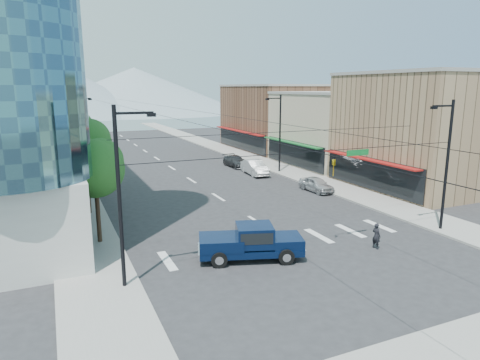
% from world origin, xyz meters
% --- Properties ---
extents(ground, '(160.00, 160.00, 0.00)m').
position_xyz_m(ground, '(0.00, 0.00, 0.00)').
color(ground, '#28282B').
rests_on(ground, ground).
extents(sidewalk_left, '(4.00, 120.00, 0.15)m').
position_xyz_m(sidewalk_left, '(-12.00, 40.00, 0.07)').
color(sidewalk_left, gray).
rests_on(sidewalk_left, ground).
extents(sidewalk_right, '(4.00, 120.00, 0.15)m').
position_xyz_m(sidewalk_right, '(12.00, 40.00, 0.07)').
color(sidewalk_right, gray).
rests_on(sidewalk_right, ground).
extents(sidewalk_cross, '(28.00, 4.00, 0.15)m').
position_xyz_m(sidewalk_cross, '(0.00, -12.00, 0.07)').
color(sidewalk_cross, gray).
rests_on(sidewalk_cross, ground).
extents(shop_near, '(12.00, 14.00, 11.00)m').
position_xyz_m(shop_near, '(20.00, 10.00, 5.50)').
color(shop_near, '#8C6B4C').
rests_on(shop_near, ground).
extents(shop_mid, '(12.00, 14.00, 9.00)m').
position_xyz_m(shop_mid, '(20.00, 24.00, 4.50)').
color(shop_mid, tan).
rests_on(shop_mid, ground).
extents(shop_far, '(12.00, 18.00, 10.00)m').
position_xyz_m(shop_far, '(20.00, 40.00, 5.00)').
color(shop_far, brown).
rests_on(shop_far, ground).
extents(clock_tower, '(4.80, 4.80, 20.40)m').
position_xyz_m(clock_tower, '(-16.50, 62.00, 10.64)').
color(clock_tower, '#8C6B4C').
rests_on(clock_tower, ground).
extents(mountain_left, '(80.00, 80.00, 22.00)m').
position_xyz_m(mountain_left, '(-15.00, 150.00, 11.00)').
color(mountain_left, gray).
rests_on(mountain_left, ground).
extents(mountain_right, '(90.00, 90.00, 18.00)m').
position_xyz_m(mountain_right, '(20.00, 160.00, 9.00)').
color(mountain_right, gray).
rests_on(mountain_right, ground).
extents(tree_near, '(3.65, 3.64, 6.71)m').
position_xyz_m(tree_near, '(-11.07, 6.10, 4.99)').
color(tree_near, black).
rests_on(tree_near, ground).
extents(tree_midnear, '(4.09, 4.09, 7.52)m').
position_xyz_m(tree_midnear, '(-11.07, 13.10, 5.59)').
color(tree_midnear, black).
rests_on(tree_midnear, ground).
extents(tree_midfar, '(3.65, 3.64, 6.71)m').
position_xyz_m(tree_midfar, '(-11.07, 20.10, 4.99)').
color(tree_midfar, black).
rests_on(tree_midfar, ground).
extents(tree_far, '(4.09, 4.09, 7.52)m').
position_xyz_m(tree_far, '(-11.07, 27.10, 5.59)').
color(tree_far, black).
rests_on(tree_far, ground).
extents(signal_rig, '(21.80, 0.20, 9.00)m').
position_xyz_m(signal_rig, '(0.19, -1.00, 4.64)').
color(signal_rig, black).
rests_on(signal_rig, ground).
extents(lamp_pole_nw, '(2.00, 0.25, 9.00)m').
position_xyz_m(lamp_pole_nw, '(-10.67, 30.00, 4.94)').
color(lamp_pole_nw, black).
rests_on(lamp_pole_nw, ground).
extents(lamp_pole_ne, '(2.00, 0.25, 9.00)m').
position_xyz_m(lamp_pole_ne, '(10.67, 22.00, 4.94)').
color(lamp_pole_ne, black).
rests_on(lamp_pole_ne, ground).
extents(pickup_truck, '(6.39, 3.88, 2.05)m').
position_xyz_m(pickup_truck, '(-3.51, -0.18, 1.07)').
color(pickup_truck, '#071433').
rests_on(pickup_truck, ground).
extents(pedestrian, '(0.48, 0.65, 1.63)m').
position_xyz_m(pedestrian, '(4.31, -1.84, 0.82)').
color(pedestrian, black).
rests_on(pedestrian, ground).
extents(parked_car_near, '(1.85, 4.18, 1.40)m').
position_xyz_m(parked_car_near, '(9.40, 12.23, 0.70)').
color(parked_car_near, '#A8A9AD').
rests_on(parked_car_near, ground).
extents(parked_car_mid, '(2.12, 5.18, 1.67)m').
position_xyz_m(parked_car_mid, '(7.60, 21.98, 0.83)').
color(parked_car_mid, silver).
rests_on(parked_car_mid, ground).
extents(parked_car_far, '(2.05, 4.84, 1.39)m').
position_xyz_m(parked_car_far, '(7.60, 27.52, 0.70)').
color(parked_car_far, '#2D2E30').
rests_on(parked_car_far, ground).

